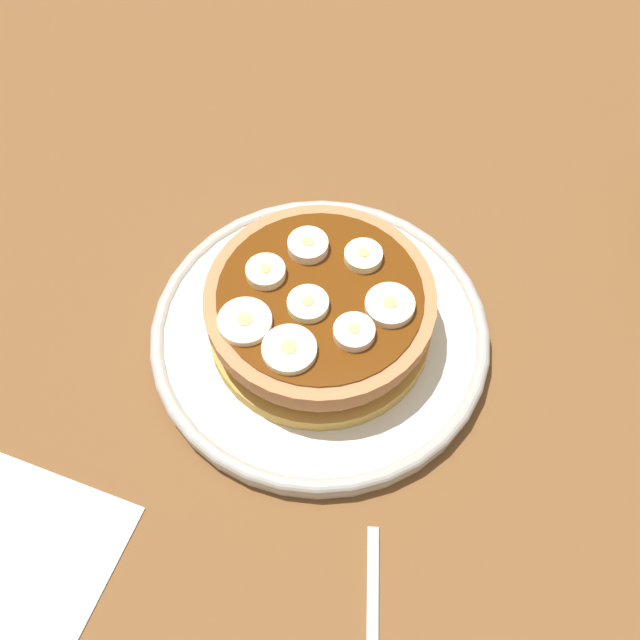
% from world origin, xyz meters
% --- Properties ---
extents(ground_plane, '(1.40, 1.40, 0.03)m').
position_xyz_m(ground_plane, '(0.00, 0.00, -0.01)').
color(ground_plane, brown).
extents(plate, '(0.24, 0.24, 0.02)m').
position_xyz_m(plate, '(0.00, 0.00, 0.01)').
color(plate, silver).
rests_on(plate, ground_plane).
extents(pancake_stack, '(0.16, 0.16, 0.05)m').
position_xyz_m(pancake_stack, '(-0.00, -0.00, 0.04)').
color(pancake_stack, '#BF9442').
rests_on(pancake_stack, plate).
extents(banana_slice_0, '(0.03, 0.03, 0.01)m').
position_xyz_m(banana_slice_0, '(0.01, 0.01, 0.06)').
color(banana_slice_0, '#F0F1BB').
rests_on(banana_slice_0, pancake_stack).
extents(banana_slice_1, '(0.03, 0.03, 0.01)m').
position_xyz_m(banana_slice_1, '(0.01, -0.04, 0.07)').
color(banana_slice_1, '#F8E4C4').
rests_on(banana_slice_1, pancake_stack).
extents(banana_slice_2, '(0.03, 0.03, 0.01)m').
position_xyz_m(banana_slice_2, '(0.04, -0.02, 0.07)').
color(banana_slice_2, '#FDE9B5').
rests_on(banana_slice_2, pancake_stack).
extents(banana_slice_3, '(0.03, 0.03, 0.01)m').
position_xyz_m(banana_slice_3, '(-0.02, 0.03, 0.07)').
color(banana_slice_3, '#FEE4BF').
rests_on(banana_slice_3, pancake_stack).
extents(banana_slice_4, '(0.03, 0.03, 0.01)m').
position_xyz_m(banana_slice_4, '(-0.03, -0.03, 0.06)').
color(banana_slice_4, '#F4F2B4').
rests_on(banana_slice_4, pancake_stack).
extents(banana_slice_5, '(0.04, 0.04, 0.01)m').
position_xyz_m(banana_slice_5, '(0.05, 0.02, 0.06)').
color(banana_slice_5, '#FAEAC0').
rests_on(banana_slice_5, pancake_stack).
extents(banana_slice_6, '(0.04, 0.04, 0.01)m').
position_xyz_m(banana_slice_6, '(0.02, 0.04, 0.06)').
color(banana_slice_6, '#F3EDBC').
rests_on(banana_slice_6, pancake_stack).
extents(banana_slice_7, '(0.03, 0.03, 0.01)m').
position_xyz_m(banana_slice_7, '(-0.05, 0.01, 0.06)').
color(banana_slice_7, '#F4E2BF').
rests_on(banana_slice_7, pancake_stack).
extents(napkin, '(0.14, 0.14, 0.00)m').
position_xyz_m(napkin, '(0.18, 0.16, 0.00)').
color(napkin, white).
rests_on(napkin, ground_plane).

